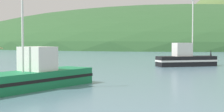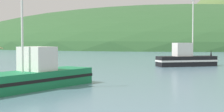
# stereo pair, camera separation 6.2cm
# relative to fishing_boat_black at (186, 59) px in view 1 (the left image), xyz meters

# --- Properties ---
(hill_far_left) EXTENTS (201.03, 160.82, 36.24)m
(hill_far_left) POSITION_rel_fishing_boat_black_xyz_m (9.53, 126.74, -0.80)
(hill_far_left) COLOR #2D562D
(hill_far_left) RESTS_ON ground
(fishing_boat_black) EXTENTS (6.53, 3.83, 7.05)m
(fishing_boat_black) POSITION_rel_fishing_boat_black_xyz_m (0.00, 0.00, 0.00)
(fishing_boat_black) COLOR black
(fishing_boat_black) RESTS_ON ground
(fishing_boat_green) EXTENTS (5.93, 8.21, 6.35)m
(fishing_boat_green) POSITION_rel_fishing_boat_black_xyz_m (-10.45, -17.80, -0.12)
(fishing_boat_green) COLOR #197A47
(fishing_boat_green) RESTS_ON ground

